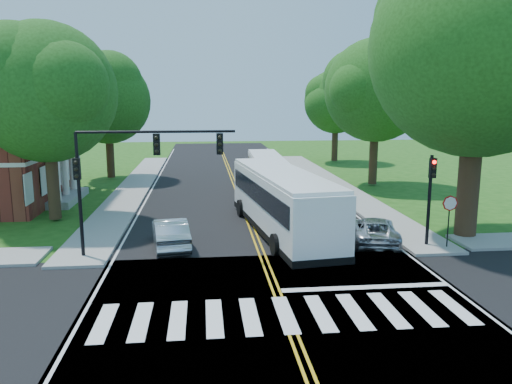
{
  "coord_description": "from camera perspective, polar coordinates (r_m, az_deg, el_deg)",
  "views": [
    {
      "loc": [
        -2.68,
        -16.12,
        7.19
      ],
      "look_at": [
        0.06,
        9.32,
        2.4
      ],
      "focal_mm": 35.0,
      "sensor_mm": 36.0,
      "label": 1
    }
  ],
  "objects": [
    {
      "name": "cross_road",
      "position": [
        17.85,
        3.1,
        -13.14
      ],
      "size": [
        60.0,
        12.0,
        0.01
      ],
      "primitive_type": "cube",
      "color": "black",
      "rests_on": "ground"
    },
    {
      "name": "hatchback",
      "position": [
        24.7,
        -9.76,
        -4.66
      ],
      "size": [
        2.2,
        4.67,
        1.48
      ],
      "primitive_type": "imported",
      "rotation": [
        0.0,
        0.0,
        3.29
      ],
      "color": "silver",
      "rests_on": "road"
    },
    {
      "name": "signal_ne",
      "position": [
        25.4,
        19.32,
        0.42
      ],
      "size": [
        0.3,
        0.46,
        4.4
      ],
      "color": "black",
      "rests_on": "ground"
    },
    {
      "name": "center_line",
      "position": [
        38.88,
        -2.09,
        -0.04
      ],
      "size": [
        0.36,
        70.0,
        0.01
      ],
      "primitive_type": "cube",
      "color": "gold",
      "rests_on": "road"
    },
    {
      "name": "stop_sign",
      "position": [
        25.52,
        21.26,
        -1.79
      ],
      "size": [
        0.76,
        0.08,
        2.53
      ],
      "color": "black",
      "rests_on": "ground"
    },
    {
      "name": "signal_nw",
      "position": [
        22.94,
        -14.07,
        3.25
      ],
      "size": [
        7.15,
        0.46,
        5.66
      ],
      "color": "black",
      "rests_on": "ground"
    },
    {
      "name": "sidewalk_ne",
      "position": [
        43.15,
        8.68,
        0.99
      ],
      "size": [
        2.6,
        40.0,
        0.15
      ],
      "primitive_type": "cube",
      "color": "gray",
      "rests_on": "ground"
    },
    {
      "name": "bus_follow",
      "position": [
        39.44,
        1.25,
        2.28
      ],
      "size": [
        2.85,
        10.85,
        2.79
      ],
      "rotation": [
        0.0,
        0.0,
        3.11
      ],
      "color": "white",
      "rests_on": "road"
    },
    {
      "name": "sidewalk_nw",
      "position": [
        42.11,
        -13.73,
        0.57
      ],
      "size": [
        2.6,
        40.0,
        0.15
      ],
      "primitive_type": "cube",
      "color": "gray",
      "rests_on": "ground"
    },
    {
      "name": "crosswalk",
      "position": [
        17.39,
        3.37,
        -13.77
      ],
      "size": [
        12.6,
        3.0,
        0.01
      ],
      "primitive_type": "cube",
      "color": "silver",
      "rests_on": "road"
    },
    {
      "name": "ground",
      "position": [
        17.85,
        3.1,
        -13.16
      ],
      "size": [
        140.0,
        140.0,
        0.0
      ],
      "primitive_type": "plane",
      "color": "#1D4E13",
      "rests_on": "ground"
    },
    {
      "name": "dark_sedan",
      "position": [
        36.68,
        6.37,
        0.31
      ],
      "size": [
        3.35,
        4.98,
        1.34
      ],
      "primitive_type": "imported",
      "rotation": [
        0.0,
        0.0,
        2.79
      ],
      "color": "black",
      "rests_on": "road"
    },
    {
      "name": "tree_west_far",
      "position": [
        46.86,
        -16.63,
        9.93
      ],
      "size": [
        7.6,
        7.6,
        10.67
      ],
      "color": "#362315",
      "rests_on": "ground"
    },
    {
      "name": "tree_east_mid",
      "position": [
        42.56,
        13.58,
        11.21
      ],
      "size": [
        8.4,
        8.4,
        11.93
      ],
      "color": "#362315",
      "rests_on": "ground"
    },
    {
      "name": "road",
      "position": [
        34.97,
        -1.62,
        -1.26
      ],
      "size": [
        14.0,
        96.0,
        0.01
      ],
      "primitive_type": "cube",
      "color": "black",
      "rests_on": "ground"
    },
    {
      "name": "suv",
      "position": [
        25.94,
        13.35,
        -4.26
      ],
      "size": [
        3.17,
        5.07,
        1.31
      ],
      "primitive_type": "imported",
      "rotation": [
        0.0,
        0.0,
        2.91
      ],
      "color": "#B8BAC0",
      "rests_on": "road"
    },
    {
      "name": "edge_line_w",
      "position": [
        39.01,
        -12.1,
        -0.24
      ],
      "size": [
        0.12,
        70.0,
        0.01
      ],
      "primitive_type": "cube",
      "color": "silver",
      "rests_on": "road"
    },
    {
      "name": "tree_ne_big",
      "position": [
        27.84,
        24.16,
        14.72
      ],
      "size": [
        10.8,
        10.8,
        14.91
      ],
      "color": "#362315",
      "rests_on": "ground"
    },
    {
      "name": "bus_lead",
      "position": [
        27.01,
        2.96,
        -0.96
      ],
      "size": [
        4.39,
        13.21,
        3.36
      ],
      "rotation": [
        0.0,
        0.0,
        3.26
      ],
      "color": "white",
      "rests_on": "road"
    },
    {
      "name": "tree_east_far",
      "position": [
        58.14,
        9.13,
        10.15
      ],
      "size": [
        7.2,
        7.2,
        10.34
      ],
      "color": "#362315",
      "rests_on": "ground"
    },
    {
      "name": "tree_west_near",
      "position": [
        31.38,
        -22.86,
        10.4
      ],
      "size": [
        8.0,
        8.0,
        11.4
      ],
      "color": "#362315",
      "rests_on": "ground"
    },
    {
      "name": "stop_bar",
      "position": [
        20.09,
        12.42,
        -10.58
      ],
      "size": [
        6.6,
        0.4,
        0.01
      ],
      "primitive_type": "cube",
      "color": "silver",
      "rests_on": "road"
    },
    {
      "name": "edge_line_e",
      "position": [
        39.93,
        7.69,
        0.15
      ],
      "size": [
        0.12,
        70.0,
        0.01
      ],
      "primitive_type": "cube",
      "color": "silver",
      "rests_on": "road"
    }
  ]
}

